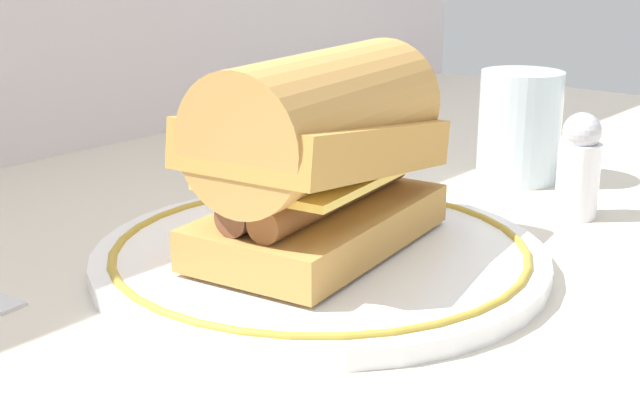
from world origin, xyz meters
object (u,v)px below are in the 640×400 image
sausage_sandwich (320,150)px  drinking_glass (519,134)px  salt_shaker (579,166)px  plate (320,254)px

sausage_sandwich → drinking_glass: sausage_sandwich is taller
sausage_sandwich → salt_shaker: sausage_sandwich is taller
plate → sausage_sandwich: sausage_sandwich is taller
plate → drinking_glass: bearing=0.2°
drinking_glass → salt_shaker: 0.11m
sausage_sandwich → salt_shaker: 0.23m
drinking_glass → sausage_sandwich: bearing=-179.8°
plate → sausage_sandwich: bearing=90.0°
sausage_sandwich → drinking_glass: 0.28m
drinking_glass → salt_shaker: drinking_glass is taller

